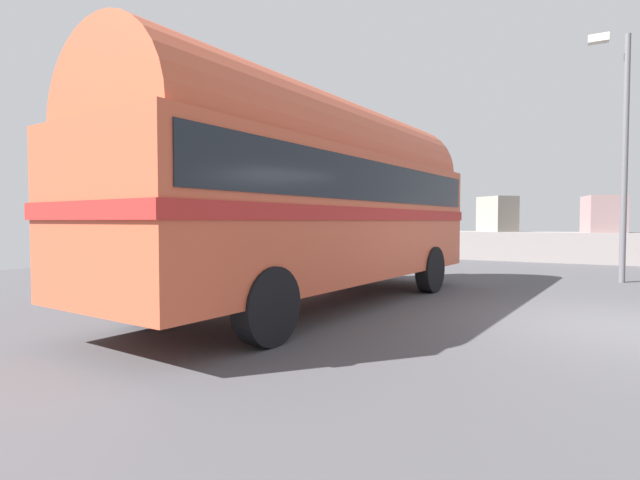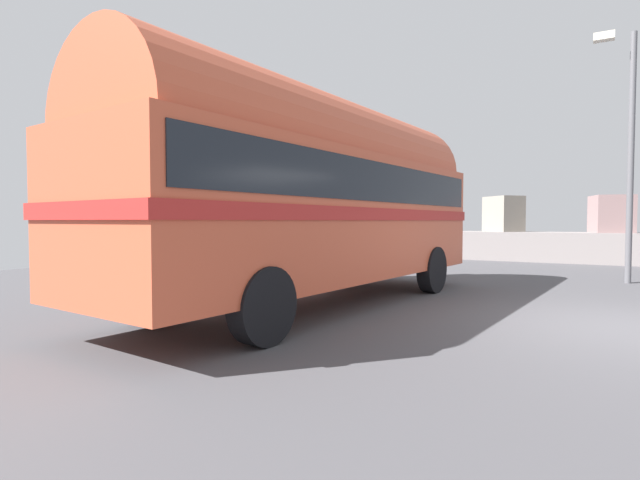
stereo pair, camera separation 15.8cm
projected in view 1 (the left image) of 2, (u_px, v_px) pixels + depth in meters
ground at (629, 328)px, 6.71m from camera, size 32.00×26.00×0.02m
breakwater at (598, 241)px, 17.07m from camera, size 31.36×2.15×2.48m
vintage_coach at (316, 191)px, 8.41m from camera, size 3.31×8.79×3.70m
lamp_post at (621, 143)px, 11.50m from camera, size 0.91×0.48×5.98m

